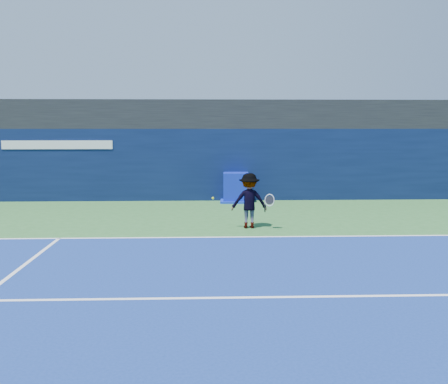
{
  "coord_description": "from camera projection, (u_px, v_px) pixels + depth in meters",
  "views": [
    {
      "loc": [
        -0.89,
        -10.74,
        3.11
      ],
      "look_at": [
        -0.32,
        5.2,
        1.0
      ],
      "focal_mm": 40.0,
      "sensor_mm": 36.0,
      "label": 1
    }
  ],
  "objects": [
    {
      "name": "ground",
      "position": [
        247.0,
        267.0,
        11.08
      ],
      "size": [
        80.0,
        80.0,
        0.0
      ],
      "primitive_type": "plane",
      "color": "#2F672E",
      "rests_on": "ground"
    },
    {
      "name": "baseline",
      "position": [
        238.0,
        237.0,
        14.05
      ],
      "size": [
        24.0,
        0.1,
        0.01
      ],
      "primitive_type": "cube",
      "color": "white",
      "rests_on": "ground"
    },
    {
      "name": "service_line",
      "position": [
        256.0,
        297.0,
        9.09
      ],
      "size": [
        24.0,
        0.1,
        0.01
      ],
      "primitive_type": "cube",
      "color": "white",
      "rests_on": "ground"
    },
    {
      "name": "stadium_band",
      "position": [
        226.0,
        115.0,
        22.0
      ],
      "size": [
        36.0,
        3.0,
        1.2
      ],
      "primitive_type": "cube",
      "color": "black",
      "rests_on": "back_wall_assembly"
    },
    {
      "name": "back_wall_assembly",
      "position": [
        227.0,
        164.0,
        21.28
      ],
      "size": [
        36.0,
        1.03,
        3.0
      ],
      "color": "#0A1639",
      "rests_on": "ground"
    },
    {
      "name": "equipment_cart",
      "position": [
        236.0,
        188.0,
        20.61
      ],
      "size": [
        1.33,
        1.33,
        1.21
      ],
      "color": "#0B1A9E",
      "rests_on": "ground"
    },
    {
      "name": "tennis_player",
      "position": [
        249.0,
        201.0,
        15.27
      ],
      "size": [
        1.3,
        0.71,
        1.69
      ],
      "color": "white",
      "rests_on": "ground"
    },
    {
      "name": "tennis_ball",
      "position": [
        213.0,
        198.0,
        16.07
      ],
      "size": [
        0.08,
        0.08,
        0.08
      ],
      "color": "#D0DD18",
      "rests_on": "ground"
    }
  ]
}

